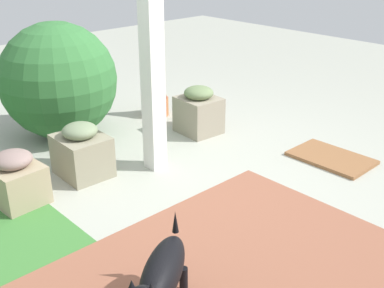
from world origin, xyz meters
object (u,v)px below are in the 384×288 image
(round_shrub, at_px, (59,81))
(stone_planter_far, at_px, (16,179))
(terracotta_pot_spiky, at_px, (156,87))
(dog, at_px, (160,277))
(stone_planter_nearest, at_px, (199,111))
(stone_planter_mid, at_px, (82,152))
(porch_pillar, at_px, (151,33))
(doormat, at_px, (331,158))

(round_shrub, bearing_deg, stone_planter_far, 135.90)
(terracotta_pot_spiky, relative_size, dog, 1.04)
(terracotta_pot_spiky, xyz_separation_m, dog, (-2.36, 1.89, -0.04))
(stone_planter_nearest, xyz_separation_m, stone_planter_mid, (-0.02, 1.32, -0.01))
(stone_planter_far, bearing_deg, stone_planter_mid, -85.35)
(porch_pillar, distance_m, terracotta_pot_spiky, 1.50)
(terracotta_pot_spiky, bearing_deg, stone_planter_far, 111.18)
(stone_planter_far, xyz_separation_m, doormat, (-1.18, -2.30, -0.17))
(stone_planter_mid, relative_size, round_shrub, 0.41)
(stone_planter_mid, bearing_deg, terracotta_pot_spiky, -62.49)
(dog, bearing_deg, stone_planter_mid, -18.82)
(dog, height_order, doormat, dog)
(porch_pillar, relative_size, stone_planter_far, 5.29)
(stone_planter_mid, height_order, dog, dog)
(dog, bearing_deg, stone_planter_nearest, -48.05)
(stone_planter_mid, bearing_deg, porch_pillar, -118.81)
(porch_pillar, distance_m, doormat, 1.88)
(stone_planter_nearest, height_order, dog, same)
(round_shrub, bearing_deg, porch_pillar, -169.89)
(terracotta_pot_spiky, height_order, dog, terracotta_pot_spiky)
(stone_planter_mid, bearing_deg, dog, 161.18)
(stone_planter_nearest, relative_size, round_shrub, 0.43)
(stone_planter_nearest, distance_m, doormat, 1.33)
(stone_planter_far, relative_size, dog, 0.68)
(stone_planter_mid, relative_size, stone_planter_far, 1.05)
(doormat, bearing_deg, terracotta_pot_spiky, 11.78)
(stone_planter_mid, distance_m, terracotta_pot_spiky, 1.49)
(stone_planter_far, xyz_separation_m, round_shrub, (0.92, -0.89, 0.36))
(stone_planter_nearest, bearing_deg, round_shrub, 49.93)
(round_shrub, distance_m, terracotta_pot_spiky, 1.05)
(porch_pillar, xyz_separation_m, terracotta_pot_spiky, (0.97, -0.80, -0.81))
(porch_pillar, bearing_deg, stone_planter_mid, 61.19)
(stone_planter_mid, relative_size, doormat, 0.66)
(stone_planter_nearest, relative_size, dog, 0.75)
(porch_pillar, bearing_deg, round_shrub, 10.11)
(stone_planter_far, bearing_deg, porch_pillar, -102.31)
(porch_pillar, relative_size, stone_planter_mid, 5.02)
(dog, bearing_deg, stone_planter_far, 0.19)
(round_shrub, bearing_deg, terracotta_pot_spiky, -100.27)
(terracotta_pot_spiky, bearing_deg, dog, 141.30)
(terracotta_pot_spiky, bearing_deg, porch_pillar, 140.54)
(stone_planter_far, height_order, dog, dog)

